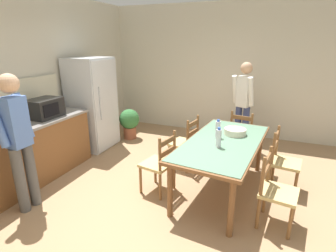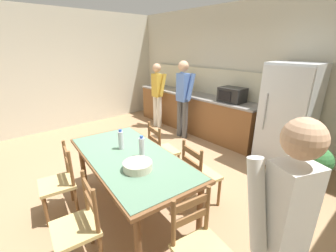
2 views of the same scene
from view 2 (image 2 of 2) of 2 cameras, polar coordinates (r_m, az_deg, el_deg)
The scene contains 21 objects.
ground_plane at distance 3.94m, azimuth -6.99°, elevation -11.78°, with size 8.32×8.32×0.00m, color #9E7A56.
wall_back at distance 5.33m, azimuth 17.19°, elevation 12.48°, with size 6.52×0.12×2.90m, color beige.
wall_left at distance 6.38m, azimuth -24.78°, elevation 12.64°, with size 0.12×5.20×2.90m, color beige.
kitchen_counter at distance 5.72m, azimuth 6.36°, elevation 3.61°, with size 3.52×0.66×0.93m.
counter_splashback at distance 5.79m, azimuth 8.80°, elevation 11.43°, with size 3.48×0.03×0.60m, color beige.
refrigerator at distance 4.42m, azimuth 28.08°, elevation 2.30°, with size 0.79×0.73×1.80m.
microwave at distance 4.90m, azimuth 15.96°, elevation 7.62°, with size 0.50×0.39×0.30m.
paper_bag at distance 5.80m, azimuth 3.80°, elevation 10.43°, with size 0.24×0.16×0.36m, color tan.
dining_table at distance 2.87m, azimuth -9.58°, elevation -8.83°, with size 2.06×1.15×0.77m.
bottle_near_centre at distance 2.98m, azimuth -11.88°, elevation -3.49°, with size 0.07×0.07×0.27m.
bottle_off_centre at distance 2.74m, azimuth -6.67°, elevation -5.31°, with size 0.07×0.07×0.27m.
serving_bowl at distance 2.50m, azimuth -7.71°, elevation -9.86°, with size 0.32×0.32×0.09m.
chair_side_far_left at distance 3.66m, azimuth -1.58°, elevation -6.31°, with size 0.49×0.47×0.91m.
chair_side_near_right at distance 2.47m, azimuth -21.69°, elevation -22.60°, with size 0.47×0.45×0.91m.
chair_head_end at distance 2.17m, azimuth 7.99°, elevation -28.28°, with size 0.47×0.48×0.91m.
chair_side_near_left at distance 3.19m, azimuth -25.78°, elevation -12.74°, with size 0.48×0.46×0.91m.
chair_side_far_right at distance 3.05m, azimuth 7.91°, elevation -12.26°, with size 0.48×0.47×0.91m.
person_at_sink at distance 5.82m, azimuth -2.73°, elevation 8.58°, with size 0.41×0.28×1.64m.
person_at_counter at distance 5.10m, azimuth 3.85°, elevation 7.65°, with size 0.44×0.30×1.75m.
person_by_table at distance 1.68m, azimuth 26.83°, elevation -23.20°, with size 0.39×0.49×1.71m.
potted_plant at distance 4.03m, azimuth 33.42°, elevation -8.15°, with size 0.44×0.44×0.67m.
Camera 2 is at (2.82, -1.83, 2.05)m, focal length 24.00 mm.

